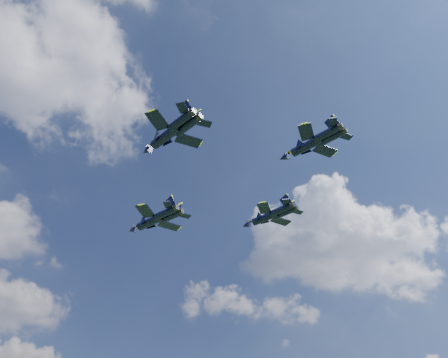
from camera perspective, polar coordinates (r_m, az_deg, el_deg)
jet_lead at (r=101.96m, az=-9.75°, el=-5.57°), size 12.67×17.30×4.08m
jet_left at (r=80.41m, az=-7.80°, el=5.44°), size 12.24×16.17×3.81m
jet_right at (r=104.34m, az=5.19°, el=-5.10°), size 11.78×16.00×3.77m
jet_slot at (r=80.82m, az=10.52°, el=4.17°), size 10.79×14.50×3.41m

